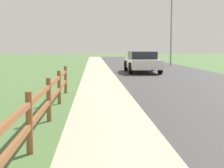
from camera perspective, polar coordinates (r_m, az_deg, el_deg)
name	(u,v)px	position (r m, az deg, el deg)	size (l,w,h in m)	color
ground_plane	(111,70)	(25.49, -0.17, 2.37)	(120.00, 120.00, 0.00)	#4B6B3A
road_asphalt	(152,68)	(27.88, 6.82, 2.67)	(7.00, 66.00, 0.01)	#393939
curb_concrete	(73,69)	(27.50, -6.66, 2.62)	(6.00, 66.00, 0.01)	#B3A68B
grass_verge	(54,69)	(27.63, -9.77, 2.59)	(5.00, 66.00, 0.00)	#4B6B3A
rail_fence	(41,105)	(6.75, -11.98, -3.52)	(0.11, 12.20, 1.03)	brown
parked_suv_white	(142,61)	(23.16, 5.11, 3.84)	(2.16, 4.72, 1.44)	white
street_lamp	(172,23)	(32.22, 10.20, 10.07)	(1.17, 0.20, 6.63)	gray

